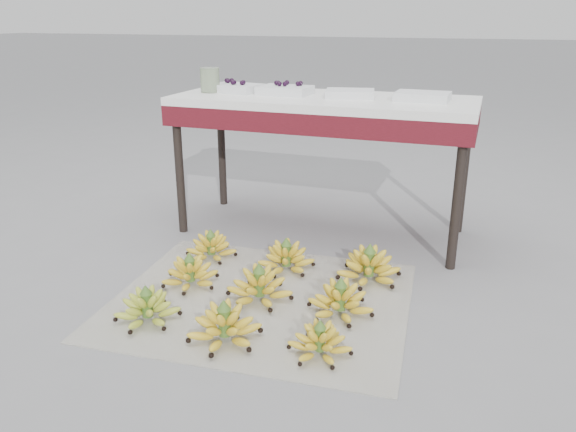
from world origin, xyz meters
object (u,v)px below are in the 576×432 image
(bunch_mid_center, at_px, (259,287))
(bunch_front_left, at_px, (147,308))
(bunch_mid_right, at_px, (340,301))
(tray_left, at_px, (285,90))
(bunch_mid_left, at_px, (190,274))
(tray_far_right, at_px, (422,96))
(bunch_front_center, at_px, (225,326))
(tray_far_left, at_px, (236,88))
(vendor_table, at_px, (323,113))
(newspaper_mat, at_px, (261,300))
(bunch_back_center, at_px, (286,258))
(bunch_back_right, at_px, (369,267))
(bunch_front_right, at_px, (320,342))
(bunch_back_left, at_px, (211,248))
(glass_jar, at_px, (210,80))
(tray_right, at_px, (350,94))

(bunch_mid_center, bearing_deg, bunch_front_left, -139.49)
(bunch_mid_right, relative_size, tray_left, 0.97)
(bunch_mid_left, relative_size, tray_far_right, 1.23)
(bunch_mid_left, distance_m, bunch_mid_right, 0.71)
(bunch_front_center, height_order, tray_far_left, tray_far_left)
(bunch_front_left, bearing_deg, vendor_table, 64.16)
(bunch_front_left, xyz_separation_m, bunch_mid_left, (0.00, 0.34, 0.00))
(newspaper_mat, relative_size, bunch_back_center, 3.73)
(bunch_mid_left, bearing_deg, bunch_back_right, 44.65)
(bunch_front_center, bearing_deg, bunch_front_right, -7.83)
(tray_far_right, bearing_deg, bunch_front_right, -97.29)
(bunch_front_left, distance_m, vendor_table, 1.40)
(bunch_back_left, bearing_deg, bunch_back_right, 5.31)
(tray_far_right, bearing_deg, bunch_mid_left, -134.51)
(tray_left, bearing_deg, tray_far_left, 179.14)
(bunch_back_right, bearing_deg, tray_far_right, 68.43)
(bunch_back_right, bearing_deg, bunch_back_center, 173.20)
(vendor_table, xyz_separation_m, tray_left, (-0.22, 0.02, 0.11))
(bunch_front_right, bearing_deg, tray_left, 112.43)
(bunch_back_center, height_order, tray_far_left, tray_far_left)
(bunch_mid_right, xyz_separation_m, bunch_back_left, (-0.76, 0.34, -0.00))
(bunch_front_right, relative_size, tray_left, 0.85)
(newspaper_mat, bearing_deg, bunch_mid_right, -1.05)
(bunch_mid_center, relative_size, tray_far_left, 0.96)
(bunch_back_center, xyz_separation_m, tray_far_right, (0.52, 0.58, 0.72))
(tray_far_right, bearing_deg, tray_far_left, -179.89)
(newspaper_mat, relative_size, tray_far_left, 4.17)
(bunch_back_left, height_order, tray_far_left, tray_far_left)
(bunch_mid_right, bearing_deg, glass_jar, 140.38)
(vendor_table, distance_m, tray_left, 0.25)
(tray_right, bearing_deg, vendor_table, -170.95)
(bunch_front_left, xyz_separation_m, glass_jar, (-0.28, 1.16, 0.77))
(bunch_mid_left, xyz_separation_m, tray_far_right, (0.87, 0.89, 0.72))
(bunch_mid_right, bearing_deg, bunch_back_right, 83.87)
(newspaper_mat, bearing_deg, bunch_front_left, -138.66)
(bunch_back_left, bearing_deg, bunch_front_center, -55.14)
(newspaper_mat, distance_m, tray_left, 1.21)
(bunch_back_center, bearing_deg, bunch_mid_center, -107.28)
(bunch_front_right, bearing_deg, bunch_back_left, 137.06)
(bunch_mid_right, bearing_deg, bunch_front_left, -155.35)
(bunch_mid_right, distance_m, tray_right, 1.18)
(bunch_mid_right, height_order, tray_far_left, tray_far_left)
(bunch_mid_center, xyz_separation_m, tray_right, (0.15, 0.91, 0.71))
(bunch_mid_right, bearing_deg, vendor_table, 112.38)
(bunch_back_left, bearing_deg, tray_left, 75.77)
(bunch_front_right, height_order, glass_jar, glass_jar)
(bunch_front_left, height_order, glass_jar, glass_jar)
(bunch_front_left, distance_m, tray_far_left, 1.43)
(bunch_back_right, bearing_deg, tray_left, 127.90)
(bunch_mid_center, relative_size, bunch_back_right, 0.84)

